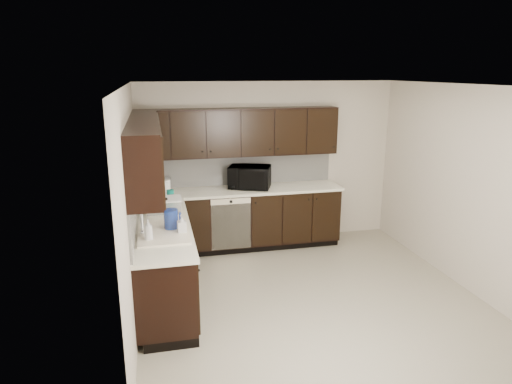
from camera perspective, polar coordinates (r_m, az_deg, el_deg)
floor at (r=5.75m, az=6.44°, el=-12.67°), size 4.00×4.00×0.00m
ceiling at (r=5.10m, az=7.28°, el=13.09°), size 4.00×4.00×0.00m
wall_back at (r=7.15m, az=1.53°, el=3.63°), size 4.00×0.02×2.50m
wall_left at (r=5.00m, az=-15.33°, el=-1.91°), size 0.02×4.00×2.50m
wall_right at (r=6.23m, az=24.46°, el=0.56°), size 0.02×4.00×2.50m
wall_front at (r=3.57m, az=17.63°, el=-8.99°), size 4.00×0.02×2.50m
lower_cabinets at (r=6.36m, az=-5.41°, el=-5.76°), size 3.00×2.80×0.90m
countertop at (r=6.19m, az=-5.54°, el=-1.38°), size 3.03×2.83×0.04m
backsplash at (r=6.31m, az=-7.73°, el=1.30°), size 3.00×2.80×0.48m
upper_cabinets at (r=6.09m, az=-6.74°, el=6.51°), size 3.00×2.80×0.70m
dishwasher at (r=6.63m, az=-3.14°, el=-3.60°), size 0.58×0.04×0.78m
sink at (r=5.10m, az=-11.45°, el=-5.72°), size 0.54×0.82×0.42m
microwave at (r=6.84m, az=-0.80°, el=1.89°), size 0.71×0.60×0.33m
soap_bottle_a at (r=5.01m, az=-9.26°, el=-4.03°), size 0.10×0.10×0.21m
soap_bottle_b at (r=4.86m, az=-13.31°, el=-4.65°), size 0.10×0.11×0.24m
toaster_oven at (r=6.75m, az=-11.99°, el=0.80°), size 0.33×0.25×0.20m
storage_bin at (r=5.82m, az=-11.42°, el=-1.64°), size 0.43×0.32×0.16m
blue_pitcher at (r=5.14m, az=-10.58°, el=-3.43°), size 0.19×0.19×0.24m
teal_tumbler at (r=6.06m, az=-10.64°, el=-0.71°), size 0.11×0.11×0.21m
paper_towel_roll at (r=6.35m, az=-11.20°, el=0.27°), size 0.16×0.16×0.27m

